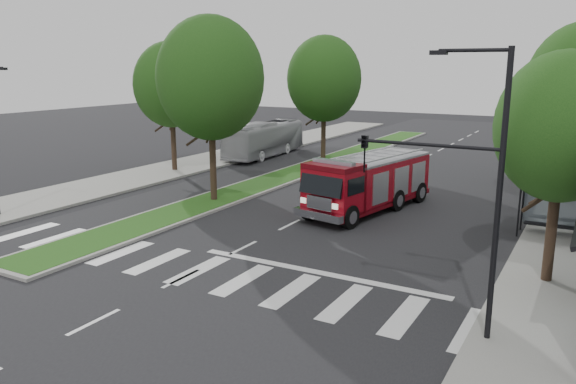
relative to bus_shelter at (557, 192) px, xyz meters
name	(u,v)px	position (x,y,z in m)	size (l,w,h in m)	color
ground	(243,248)	(-11.20, -8.15, -2.04)	(140.00, 140.00, 0.00)	black
sidewalk_left	(150,174)	(-25.70, 1.85, -1.96)	(5.00, 80.00, 0.15)	gray
median	(311,167)	(-17.20, 9.85, -1.96)	(3.00, 50.00, 0.15)	gray
bus_shelter	(557,192)	(0.00, 0.00, 0.00)	(3.20, 1.60, 2.61)	black
tree_right_near	(563,128)	(0.30, -6.15, 3.47)	(4.40, 4.40, 8.05)	black
tree_median_near	(210,78)	(-17.20, -2.15, 4.77)	(5.80, 5.80, 10.16)	black
tree_median_far	(324,79)	(-17.20, 11.85, 4.45)	(5.60, 5.60, 9.72)	black
tree_left_mid	(171,85)	(-25.20, 3.85, 4.12)	(5.20, 5.20, 9.16)	black
streetlight_right_near	(466,175)	(-1.59, -11.65, 2.63)	(4.08, 0.22, 8.00)	black
streetlight_right_far	(562,115)	(-0.85, 11.85, 2.44)	(2.11, 0.20, 8.00)	black
fire_engine	(369,183)	(-8.95, 0.32, -0.55)	(4.31, 9.28, 3.10)	#54040B
city_bus	(265,139)	(-23.20, 13.02, -0.61)	(2.41, 10.28, 2.86)	#ABABAF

